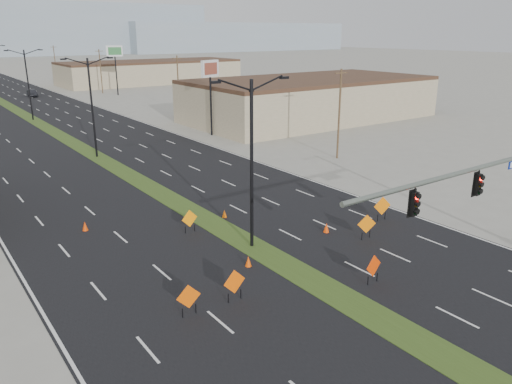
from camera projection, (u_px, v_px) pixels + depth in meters
ground at (415, 340)px, 21.13m from camera, size 600.00×600.00×0.00m
building_se_near at (310, 100)px, 73.95m from camera, size 36.00×18.00×5.50m
building_se_far at (151, 73)px, 126.46m from camera, size 44.00×16.00×5.00m
mesa_center at (6, 29)px, 270.81m from camera, size 220.00×50.00×28.00m
mesa_east at (232, 37)px, 342.45m from camera, size 160.00×50.00×18.00m
signal_mast at (496, 186)px, 25.96m from camera, size 16.30×0.60×8.00m
streetlight_0 at (252, 160)px, 28.74m from camera, size 5.15×0.24×10.02m
streetlight_1 at (92, 105)px, 50.36m from camera, size 5.15×0.24×10.02m
streetlight_2 at (28, 83)px, 71.99m from camera, size 5.15×0.24×10.02m
utility_pole_0 at (339, 113)px, 50.13m from camera, size 1.60×0.20×9.00m
utility_pole_1 at (178, 84)px, 77.16m from camera, size 1.60×0.20×9.00m
utility_pole_2 at (101, 71)px, 104.20m from camera, size 1.60×0.20×9.00m
utility_pole_3 at (55, 63)px, 131.23m from camera, size 1.60×0.20×9.00m
car_mid at (32, 93)px, 99.78m from camera, size 1.61×4.15×1.35m
construction_sign_0 at (189, 298)px, 22.70m from camera, size 1.18×0.17×1.57m
construction_sign_1 at (234, 283)px, 23.93m from camera, size 1.24×0.10×1.66m
construction_sign_2 at (190, 219)px, 32.21m from camera, size 1.16×0.16×1.55m
construction_sign_3 at (373, 267)px, 25.64m from camera, size 1.19×0.18×1.60m
construction_sign_4 at (382, 207)px, 34.19m from camera, size 1.26×0.41×1.73m
construction_sign_5 at (367, 225)px, 31.17m from camera, size 1.14×0.52×1.63m
cone_0 at (248, 261)px, 27.68m from camera, size 0.44×0.44×0.62m
cone_1 at (326, 228)px, 32.38m from camera, size 0.41×0.41×0.66m
cone_2 at (224, 214)px, 34.99m from camera, size 0.44×0.44×0.58m
cone_3 at (85, 226)px, 32.66m from camera, size 0.41×0.41×0.64m
pole_sign_east_near at (210, 75)px, 60.75m from camera, size 2.93×1.38×9.19m
pole_sign_east_far at (115, 55)px, 100.15m from camera, size 3.14×1.37×9.81m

